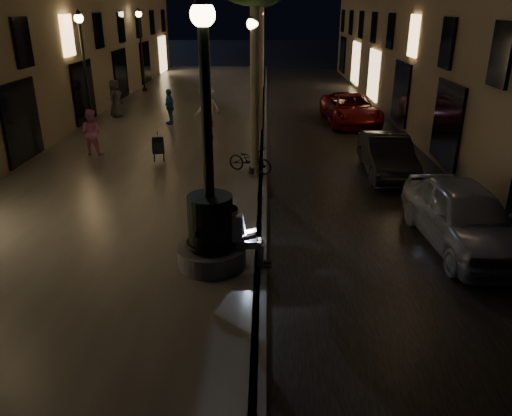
{
  "coord_description": "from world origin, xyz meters",
  "views": [
    {
      "loc": [
        0.09,
        -7.05,
        5.16
      ],
      "look_at": [
        -0.11,
        3.0,
        1.05
      ],
      "focal_mm": 35.0,
      "sensor_mm": 36.0,
      "label": 1
    }
  ],
  "objects_px": {
    "lamp_curb_d": "(261,33)",
    "lamp_left_b": "(83,55)",
    "lamp_curb_c": "(260,40)",
    "pedestrian_blue": "(169,107)",
    "lamp_curb_b": "(258,51)",
    "pedestrian_red": "(207,131)",
    "seated_man_laptop": "(241,233)",
    "lamp_left_c": "(141,39)",
    "lamp_curb_a": "(253,75)",
    "fountain_lamppost": "(210,219)",
    "car_second": "(387,156)",
    "car_third": "(350,109)",
    "stroller": "(158,146)",
    "pedestrian_dark": "(115,98)",
    "pedestrian_pink": "(91,132)",
    "car_front": "(464,216)",
    "bicycle": "(250,160)",
    "pedestrian_white": "(207,108)"
  },
  "relations": [
    {
      "from": "fountain_lamppost",
      "to": "lamp_curb_b",
      "type": "distance_m",
      "value": 14.16
    },
    {
      "from": "lamp_curb_c",
      "to": "pedestrian_blue",
      "type": "relative_size",
      "value": 3.09
    },
    {
      "from": "seated_man_laptop",
      "to": "pedestrian_dark",
      "type": "bearing_deg",
      "value": 114.65
    },
    {
      "from": "lamp_curb_b",
      "to": "bicycle",
      "type": "height_order",
      "value": "lamp_curb_b"
    },
    {
      "from": "lamp_curb_b",
      "to": "pedestrian_white",
      "type": "height_order",
      "value": "lamp_curb_b"
    },
    {
      "from": "car_third",
      "to": "pedestrian_blue",
      "type": "xyz_separation_m",
      "value": [
        -8.19,
        -1.19,
        0.31
      ]
    },
    {
      "from": "seated_man_laptop",
      "to": "lamp_left_c",
      "type": "xyz_separation_m",
      "value": [
        -7.01,
        22.0,
        2.33
      ]
    },
    {
      "from": "seated_man_laptop",
      "to": "car_third",
      "type": "bearing_deg",
      "value": 72.75
    },
    {
      "from": "car_front",
      "to": "lamp_left_c",
      "type": "bearing_deg",
      "value": 116.45
    },
    {
      "from": "lamp_curb_d",
      "to": "lamp_left_b",
      "type": "distance_m",
      "value": 19.35
    },
    {
      "from": "lamp_left_c",
      "to": "pedestrian_red",
      "type": "relative_size",
      "value": 3.09
    },
    {
      "from": "pedestrian_blue",
      "to": "pedestrian_pink",
      "type": "bearing_deg",
      "value": -51.33
    },
    {
      "from": "pedestrian_red",
      "to": "lamp_curb_c",
      "type": "bearing_deg",
      "value": 45.08
    },
    {
      "from": "lamp_left_b",
      "to": "pedestrian_dark",
      "type": "distance_m",
      "value": 3.26
    },
    {
      "from": "car_second",
      "to": "pedestrian_blue",
      "type": "height_order",
      "value": "pedestrian_blue"
    },
    {
      "from": "bicycle",
      "to": "seated_man_laptop",
      "type": "bearing_deg",
      "value": -153.05
    },
    {
      "from": "lamp_left_b",
      "to": "lamp_curb_c",
      "type": "bearing_deg",
      "value": 54.63
    },
    {
      "from": "pedestrian_pink",
      "to": "pedestrian_white",
      "type": "xyz_separation_m",
      "value": [
        3.66,
        3.96,
        0.11
      ]
    },
    {
      "from": "lamp_curb_c",
      "to": "pedestrian_dark",
      "type": "height_order",
      "value": "lamp_curb_c"
    },
    {
      "from": "pedestrian_red",
      "to": "car_third",
      "type": "bearing_deg",
      "value": 6.06
    },
    {
      "from": "lamp_left_c",
      "to": "fountain_lamppost",
      "type": "bearing_deg",
      "value": -73.78
    },
    {
      "from": "lamp_curb_d",
      "to": "pedestrian_white",
      "type": "height_order",
      "value": "lamp_curb_d"
    },
    {
      "from": "fountain_lamppost",
      "to": "car_third",
      "type": "bearing_deg",
      "value": 70.52
    },
    {
      "from": "bicycle",
      "to": "pedestrian_white",
      "type": "bearing_deg",
      "value": 45.51
    },
    {
      "from": "pedestrian_blue",
      "to": "bicycle",
      "type": "distance_m",
      "value": 7.83
    },
    {
      "from": "car_second",
      "to": "pedestrian_red",
      "type": "bearing_deg",
      "value": 164.13
    },
    {
      "from": "lamp_left_b",
      "to": "car_front",
      "type": "xyz_separation_m",
      "value": [
        11.97,
        -10.62,
        -2.5
      ]
    },
    {
      "from": "lamp_curb_d",
      "to": "lamp_left_c",
      "type": "distance_m",
      "value": 10.7
    },
    {
      "from": "car_third",
      "to": "pedestrian_dark",
      "type": "height_order",
      "value": "pedestrian_dark"
    },
    {
      "from": "car_second",
      "to": "bicycle",
      "type": "height_order",
      "value": "car_second"
    },
    {
      "from": "seated_man_laptop",
      "to": "pedestrian_dark",
      "type": "relative_size",
      "value": 0.76
    },
    {
      "from": "seated_man_laptop",
      "to": "lamp_curb_d",
      "type": "bearing_deg",
      "value": 89.83
    },
    {
      "from": "lamp_left_b",
      "to": "car_second",
      "type": "bearing_deg",
      "value": -25.68
    },
    {
      "from": "bicycle",
      "to": "stroller",
      "type": "bearing_deg",
      "value": 94.39
    },
    {
      "from": "lamp_left_c",
      "to": "car_front",
      "type": "distance_m",
      "value": 23.97
    },
    {
      "from": "lamp_left_c",
      "to": "lamp_curb_c",
      "type": "bearing_deg",
      "value": 0.0
    },
    {
      "from": "car_third",
      "to": "lamp_left_c",
      "type": "bearing_deg",
      "value": 141.89
    },
    {
      "from": "lamp_curb_a",
      "to": "pedestrian_red",
      "type": "bearing_deg",
      "value": 125.65
    },
    {
      "from": "pedestrian_blue",
      "to": "lamp_curb_a",
      "type": "bearing_deg",
      "value": -1.43
    },
    {
      "from": "lamp_left_b",
      "to": "car_third",
      "type": "height_order",
      "value": "lamp_left_b"
    },
    {
      "from": "lamp_curb_a",
      "to": "lamp_left_c",
      "type": "xyz_separation_m",
      "value": [
        -7.1,
        16.0,
        0.0
      ]
    },
    {
      "from": "fountain_lamppost",
      "to": "car_second",
      "type": "distance_m",
      "value": 8.23
    },
    {
      "from": "pedestrian_red",
      "to": "fountain_lamppost",
      "type": "bearing_deg",
      "value": -121.03
    },
    {
      "from": "stroller",
      "to": "car_third",
      "type": "distance_m",
      "value": 10.13
    },
    {
      "from": "seated_man_laptop",
      "to": "lamp_left_c",
      "type": "height_order",
      "value": "lamp_left_c"
    },
    {
      "from": "fountain_lamppost",
      "to": "lamp_left_c",
      "type": "height_order",
      "value": "fountain_lamppost"
    },
    {
      "from": "lamp_curb_b",
      "to": "pedestrian_red",
      "type": "xyz_separation_m",
      "value": [
        -1.7,
        -5.63,
        -2.26
      ]
    },
    {
      "from": "seated_man_laptop",
      "to": "pedestrian_white",
      "type": "bearing_deg",
      "value": 99.48
    },
    {
      "from": "lamp_curb_d",
      "to": "stroller",
      "type": "distance_m",
      "value": 22.96
    },
    {
      "from": "lamp_left_c",
      "to": "pedestrian_dark",
      "type": "bearing_deg",
      "value": -86.98
    }
  ]
}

